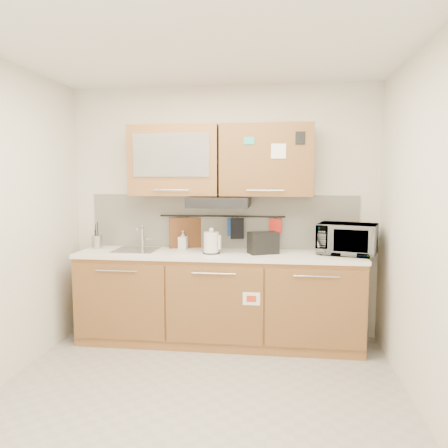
# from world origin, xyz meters

# --- Properties ---
(floor) EXTENTS (3.20, 3.20, 0.00)m
(floor) POSITION_xyz_m (0.00, 0.00, 0.00)
(floor) COLOR #9E9993
(floor) RESTS_ON ground
(ceiling) EXTENTS (3.20, 3.20, 0.00)m
(ceiling) POSITION_xyz_m (0.00, 0.00, 2.60)
(ceiling) COLOR white
(ceiling) RESTS_ON wall_back
(wall_back) EXTENTS (3.20, 0.00, 3.20)m
(wall_back) POSITION_xyz_m (0.00, 1.50, 1.30)
(wall_back) COLOR silver
(wall_back) RESTS_ON ground
(wall_right) EXTENTS (0.00, 3.00, 3.00)m
(wall_right) POSITION_xyz_m (1.60, 0.00, 1.30)
(wall_right) COLOR silver
(wall_right) RESTS_ON ground
(base_cabinet) EXTENTS (2.80, 0.64, 0.88)m
(base_cabinet) POSITION_xyz_m (0.00, 1.19, 0.41)
(base_cabinet) COLOR #AA6F3C
(base_cabinet) RESTS_ON floor
(countertop) EXTENTS (2.82, 0.62, 0.04)m
(countertop) POSITION_xyz_m (0.00, 1.19, 0.90)
(countertop) COLOR white
(countertop) RESTS_ON base_cabinet
(backsplash) EXTENTS (2.80, 0.02, 0.56)m
(backsplash) POSITION_xyz_m (0.00, 1.49, 1.20)
(backsplash) COLOR silver
(backsplash) RESTS_ON countertop
(upper_cabinets) EXTENTS (1.82, 0.37, 0.70)m
(upper_cabinets) POSITION_xyz_m (-0.00, 1.32, 1.83)
(upper_cabinets) COLOR #AA6F3C
(upper_cabinets) RESTS_ON wall_back
(range_hood) EXTENTS (0.60, 0.46, 0.10)m
(range_hood) POSITION_xyz_m (0.00, 1.25, 1.42)
(range_hood) COLOR black
(range_hood) RESTS_ON upper_cabinets
(sink) EXTENTS (0.42, 0.40, 0.26)m
(sink) POSITION_xyz_m (-0.85, 1.21, 0.92)
(sink) COLOR silver
(sink) RESTS_ON countertop
(utensil_rail) EXTENTS (1.30, 0.02, 0.02)m
(utensil_rail) POSITION_xyz_m (0.00, 1.45, 1.26)
(utensil_rail) COLOR black
(utensil_rail) RESTS_ON backsplash
(utensil_crock) EXTENTS (0.14, 0.14, 0.28)m
(utensil_crock) POSITION_xyz_m (-1.30, 1.29, 0.99)
(utensil_crock) COLOR #AAAAAF
(utensil_crock) RESTS_ON countertop
(kettle) EXTENTS (0.19, 0.19, 0.26)m
(kettle) POSITION_xyz_m (-0.06, 1.13, 1.02)
(kettle) COLOR silver
(kettle) RESTS_ON countertop
(toaster) EXTENTS (0.32, 0.27, 0.21)m
(toaster) POSITION_xyz_m (0.44, 1.19, 1.03)
(toaster) COLOR black
(toaster) RESTS_ON countertop
(microwave) EXTENTS (0.63, 0.51, 0.30)m
(microwave) POSITION_xyz_m (1.25, 1.25, 1.07)
(microwave) COLOR #999999
(microwave) RESTS_ON countertop
(soap_bottle) EXTENTS (0.09, 0.09, 0.19)m
(soap_bottle) POSITION_xyz_m (-0.40, 1.37, 1.02)
(soap_bottle) COLOR #999999
(soap_bottle) RESTS_ON countertop
(cutting_board) EXTENTS (0.35, 0.16, 0.45)m
(cutting_board) POSITION_xyz_m (-0.37, 1.44, 1.01)
(cutting_board) COLOR brown
(cutting_board) RESTS_ON utensil_rail
(oven_mitt) EXTENTS (0.11, 0.03, 0.19)m
(oven_mitt) POSITION_xyz_m (0.12, 1.44, 1.15)
(oven_mitt) COLOR navy
(oven_mitt) RESTS_ON utensil_rail
(dark_pouch) EXTENTS (0.14, 0.06, 0.21)m
(dark_pouch) POSITION_xyz_m (0.16, 1.44, 1.13)
(dark_pouch) COLOR black
(dark_pouch) RESTS_ON utensil_rail
(pot_holder) EXTENTS (0.12, 0.06, 0.15)m
(pot_holder) POSITION_xyz_m (0.56, 1.44, 1.16)
(pot_holder) COLOR red
(pot_holder) RESTS_ON utensil_rail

